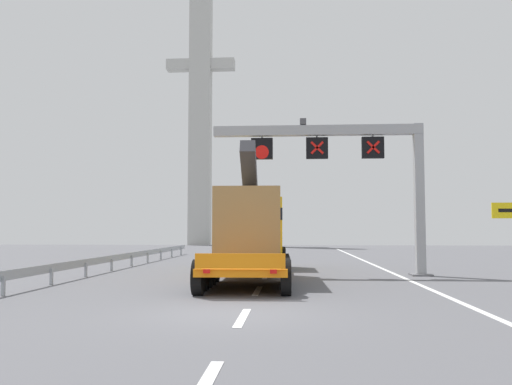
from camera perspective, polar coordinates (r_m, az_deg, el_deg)
name	(u,v)px	position (r m, az deg, el deg)	size (l,w,h in m)	color
ground	(228,314)	(13.23, -3.03, -12.75)	(112.00, 112.00, 0.00)	#5B5B60
lane_markings	(272,264)	(31.39, 1.77, -7.64)	(0.20, 51.24, 0.01)	silver
edge_line_right	(394,274)	(25.49, 14.49, -8.37)	(0.20, 63.00, 0.01)	silver
overhead_lane_gantry	(348,156)	(24.42, 9.77, 3.84)	(9.63, 0.90, 7.03)	#9EA0A5
heavy_haul_truck_orange	(254,230)	(23.94, -0.25, -4.04)	(3.28, 14.11, 5.30)	orange
guardrail_left	(121,258)	(28.81, -14.14, -6.74)	(0.13, 32.79, 0.76)	#999EA3
bridge_pylon_distant	(201,96)	(72.00, -5.93, 10.15)	(9.00, 2.00, 38.28)	#B7B7B2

